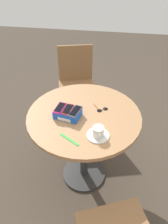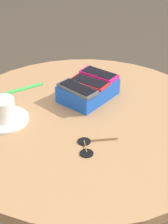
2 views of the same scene
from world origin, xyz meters
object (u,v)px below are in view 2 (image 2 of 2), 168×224
at_px(saucer, 3,119).
at_px(sunglasses, 88,146).
at_px(phone_red, 89,82).
at_px(phone_gray, 78,89).
at_px(lanyard_strap, 21,89).
at_px(phone_magenta, 99,74).
at_px(phone_box, 88,90).
at_px(coffee_cup, 1,109).
at_px(round_table, 84,153).

xyz_separation_m(saucer, sunglasses, (-0.00, 0.28, -0.00)).
bearing_deg(phone_red, saucer, -35.91).
height_order(phone_gray, lanyard_strap, phone_gray).
relative_size(phone_magenta, phone_gray, 0.93).
bearing_deg(lanyard_strap, saucer, 19.52).
bearing_deg(lanyard_strap, phone_red, 103.38).
distance_m(phone_box, coffee_cup, 0.29).
relative_size(phone_red, lanyard_strap, 0.81).
bearing_deg(phone_red, sunglasses, 25.55).
distance_m(phone_box, lanyard_strap, 0.24).
bearing_deg(coffee_cup, sunglasses, 90.38).
bearing_deg(round_table, saucer, -58.98).
distance_m(coffee_cup, lanyard_strap, 0.19).
distance_m(phone_gray, coffee_cup, 0.24).
height_order(phone_box, saucer, phone_box).
bearing_deg(coffee_cup, saucer, 105.86).
bearing_deg(phone_box, phone_magenta, 169.59).
distance_m(phone_red, phone_gray, 0.06).
relative_size(round_table, phone_gray, 5.90).
height_order(phone_box, lanyard_strap, phone_box).
xyz_separation_m(phone_box, lanyard_strap, (0.06, -0.23, -0.03)).
distance_m(phone_gray, saucer, 0.25).
relative_size(round_table, phone_box, 4.18).
distance_m(coffee_cup, sunglasses, 0.29).
bearing_deg(phone_box, sunglasses, 26.29).
height_order(round_table, phone_gray, phone_gray).
height_order(round_table, phone_red, phone_red).
bearing_deg(coffee_cup, phone_magenta, 149.01).
bearing_deg(phone_box, round_table, 20.53).
bearing_deg(coffee_cup, lanyard_strap, -161.17).
bearing_deg(sunglasses, phone_box, -153.71).
height_order(saucer, sunglasses, saucer).
height_order(phone_box, sunglasses, phone_box).
relative_size(phone_red, coffee_cup, 1.25).
bearing_deg(phone_box, phone_gray, -7.72).
bearing_deg(phone_red, phone_gray, -12.99).
height_order(saucer, lanyard_strap, saucer).
bearing_deg(phone_red, round_table, 18.67).
xyz_separation_m(coffee_cup, lanyard_strap, (-0.18, -0.06, -0.04)).
bearing_deg(lanyard_strap, sunglasses, 62.72).
xyz_separation_m(phone_box, phone_magenta, (-0.06, 0.01, 0.03)).
xyz_separation_m(saucer, lanyard_strap, (-0.18, -0.06, -0.00)).
bearing_deg(phone_magenta, lanyard_strap, -64.08).
height_order(phone_red, coffee_cup, coffee_cup).
xyz_separation_m(phone_box, sunglasses, (0.24, 0.12, -0.03)).
distance_m(phone_box, phone_red, 0.03).
height_order(round_table, lanyard_strap, lanyard_strap).
relative_size(saucer, sunglasses, 1.30).
bearing_deg(coffee_cup, phone_box, 144.90).
relative_size(coffee_cup, lanyard_strap, 0.65).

